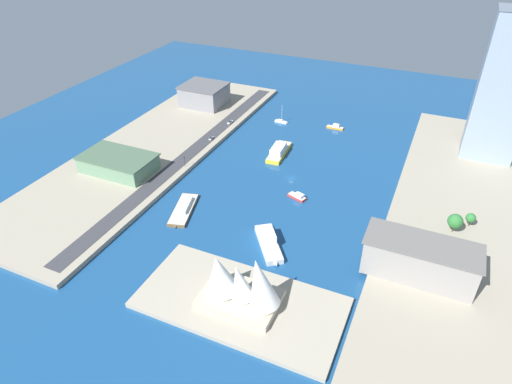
# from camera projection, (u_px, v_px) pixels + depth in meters

# --- Properties ---
(ground_plane) EXTENTS (440.00, 440.00, 0.00)m
(ground_plane) POSITION_uv_depth(u_px,v_px,m) (291.00, 178.00, 252.99)
(ground_plane) COLOR navy
(quay_west) EXTENTS (70.00, 240.00, 2.48)m
(quay_west) POSITION_uv_depth(u_px,v_px,m) (464.00, 216.00, 221.14)
(quay_west) COLOR #9E937F
(quay_west) RESTS_ON ground_plane
(quay_east) EXTENTS (70.00, 240.00, 2.48)m
(quay_east) POSITION_uv_depth(u_px,v_px,m) (156.00, 146.00, 283.48)
(quay_east) COLOR #9E937F
(quay_east) RESTS_ON ground_plane
(peninsula_point) EXTENTS (80.51, 39.01, 2.00)m
(peninsula_point) POSITION_uv_depth(u_px,v_px,m) (240.00, 303.00, 174.01)
(peninsula_point) COLOR #A89E89
(peninsula_point) RESTS_ON ground_plane
(road_strip) EXTENTS (9.13, 228.00, 0.15)m
(road_strip) POSITION_uv_depth(u_px,v_px,m) (192.00, 152.00, 273.82)
(road_strip) COLOR #38383D
(road_strip) RESTS_ON quay_east
(sailboat_small_white) EXTENTS (10.01, 2.68, 13.29)m
(sailboat_small_white) POSITION_uv_depth(u_px,v_px,m) (281.00, 121.00, 314.99)
(sailboat_small_white) COLOR white
(sailboat_small_white) RESTS_ON ground_plane
(ferry_yellow_fast) EXTENTS (10.24, 29.61, 6.44)m
(ferry_yellow_fast) POSITION_uv_depth(u_px,v_px,m) (279.00, 151.00, 274.96)
(ferry_yellow_fast) COLOR yellow
(ferry_yellow_fast) RESTS_ON ground_plane
(ferry_white_commuter) EXTENTS (21.38, 25.51, 6.76)m
(ferry_white_commuter) POSITION_uv_depth(u_px,v_px,m) (268.00, 241.00, 202.73)
(ferry_white_commuter) COLOR silver
(ferry_white_commuter) RESTS_ON ground_plane
(tugboat_red) EXTENTS (11.26, 6.91, 3.25)m
(tugboat_red) POSITION_uv_depth(u_px,v_px,m) (297.00, 196.00, 235.44)
(tugboat_red) COLOR red
(tugboat_red) RESTS_ON ground_plane
(water_taxi_orange) EXTENTS (12.43, 3.24, 3.50)m
(water_taxi_orange) POSITION_uv_depth(u_px,v_px,m) (335.00, 127.00, 306.71)
(water_taxi_orange) COLOR orange
(water_taxi_orange) RESTS_ON ground_plane
(barge_flat_brown) EXTENTS (16.20, 29.23, 3.63)m
(barge_flat_brown) POSITION_uv_depth(u_px,v_px,m) (184.00, 209.00, 226.12)
(barge_flat_brown) COLOR brown
(barge_flat_brown) RESTS_ON ground_plane
(warehouse_low_gray) EXTENTS (31.42, 27.87, 15.17)m
(warehouse_low_gray) POSITION_uv_depth(u_px,v_px,m) (204.00, 95.00, 333.16)
(warehouse_low_gray) COLOR gray
(warehouse_low_gray) RESTS_ON quay_east
(terminal_long_green) EXTENTS (41.71, 24.89, 9.43)m
(terminal_long_green) POSITION_uv_depth(u_px,v_px,m) (119.00, 163.00, 253.18)
(terminal_long_green) COLOR slate
(terminal_long_green) RESTS_ON quay_east
(tower_tall_glass) EXTENTS (29.41, 20.33, 84.25)m
(tower_tall_glass) POSITION_uv_depth(u_px,v_px,m) (505.00, 89.00, 247.38)
(tower_tall_glass) COLOR #8C9EB2
(tower_tall_glass) RESTS_ON quay_west
(carpark_squat_concrete) EXTENTS (45.56, 18.57, 16.40)m
(carpark_squat_concrete) POSITION_uv_depth(u_px,v_px,m) (420.00, 259.00, 180.79)
(carpark_squat_concrete) COLOR gray
(carpark_squat_concrete) RESTS_ON quay_west
(sedan_silver) EXTENTS (1.99, 4.52, 1.46)m
(sedan_silver) POSITION_uv_depth(u_px,v_px,m) (211.00, 138.00, 287.66)
(sedan_silver) COLOR black
(sedan_silver) RESTS_ON road_strip
(van_white) EXTENTS (2.14, 5.27, 1.54)m
(van_white) POSITION_uv_depth(u_px,v_px,m) (230.00, 122.00, 308.18)
(van_white) COLOR black
(van_white) RESTS_ON road_strip
(traffic_light_waterfront) EXTENTS (0.36, 0.36, 6.50)m
(traffic_light_waterfront) POSITION_uv_depth(u_px,v_px,m) (185.00, 160.00, 256.76)
(traffic_light_waterfront) COLOR black
(traffic_light_waterfront) RESTS_ON quay_east
(opera_landmark) EXTENTS (32.53, 20.75, 24.85)m
(opera_landmark) POSITION_uv_depth(u_px,v_px,m) (240.00, 283.00, 168.06)
(opera_landmark) COLOR #BCAD93
(opera_landmark) RESTS_ON peninsula_point
(park_tree_cluster) EXTENTS (12.52, 13.58, 9.58)m
(park_tree_cluster) POSITION_uv_depth(u_px,v_px,m) (459.00, 220.00, 206.35)
(park_tree_cluster) COLOR brown
(park_tree_cluster) RESTS_ON quay_west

